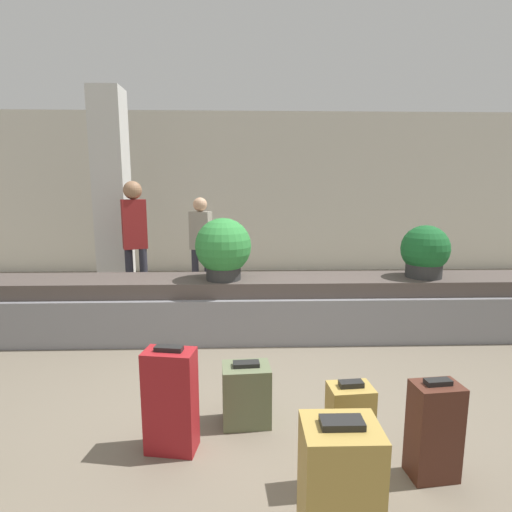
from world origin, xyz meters
The scene contains 13 objects.
ground_plane centered at (0.00, 0.00, 0.00)m, with size 18.00×18.00×0.00m, color #6B6051.
back_wall centered at (0.00, 5.40, 1.60)m, with size 18.00×0.06×3.20m.
carousel centered at (0.00, 1.68, 0.33)m, with size 7.17×0.82×0.68m.
pillar centered at (-2.20, 3.59, 1.60)m, with size 0.48×0.48×3.20m.
suitcase_0 centered at (0.45, -0.78, 0.31)m, with size 0.25×0.19×0.65m.
suitcase_1 centered at (0.27, -1.29, 0.36)m, with size 0.33×0.27×0.74m.
suitcase_2 centered at (-0.13, -0.12, 0.22)m, with size 0.36×0.27×0.47m.
suitcase_3 centered at (-0.62, -0.41, 0.35)m, with size 0.35×0.24×0.72m.
suitcase_4 centered at (0.97, -0.71, 0.30)m, with size 0.29×0.21×0.62m.
potted_plant_0 centered at (1.94, 1.64, 0.98)m, with size 0.54×0.54×0.60m.
potted_plant_1 centered at (-0.37, 1.59, 1.03)m, with size 0.63×0.63×0.69m.
traveler_0 centered at (-0.81, 3.44, 0.92)m, with size 0.36×0.27×1.56m.
traveler_1 centered at (-1.66, 2.78, 1.09)m, with size 0.36×0.29×1.80m.
Camera 1 is at (-0.14, -2.81, 1.70)m, focal length 28.00 mm.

